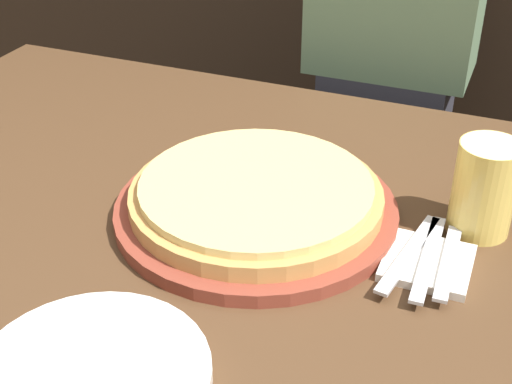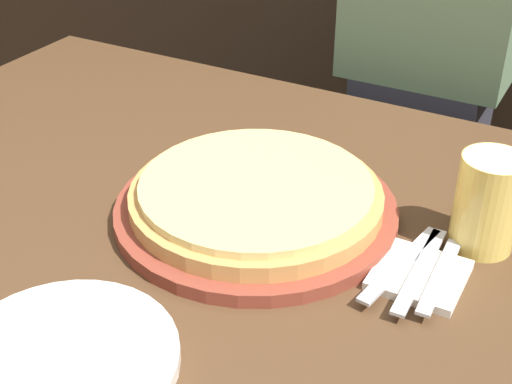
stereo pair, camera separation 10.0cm
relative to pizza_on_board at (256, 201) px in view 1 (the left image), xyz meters
name	(u,v)px [view 1 (the left image)]	position (x,y,z in m)	size (l,w,h in m)	color
pizza_on_board	(256,201)	(0.00, 0.00, 0.00)	(0.40, 0.40, 0.06)	brown
beer_glass	(485,185)	(0.30, 0.08, 0.05)	(0.09, 0.09, 0.13)	#E5C65B
dinner_plate	(91,377)	(-0.04, -0.36, -0.02)	(0.25, 0.25, 0.02)	white
napkin_stack	(427,263)	(0.25, -0.03, -0.02)	(0.11, 0.11, 0.01)	white
fork	(409,253)	(0.22, -0.03, -0.01)	(0.05, 0.19, 0.00)	silver
dinner_knife	(428,258)	(0.25, -0.03, -0.01)	(0.02, 0.19, 0.00)	silver
spoon	(448,262)	(0.27, -0.03, -0.01)	(0.02, 0.16, 0.00)	silver
diner_person	(388,80)	(0.04, 0.67, -0.07)	(0.34, 0.21, 1.32)	#33333D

